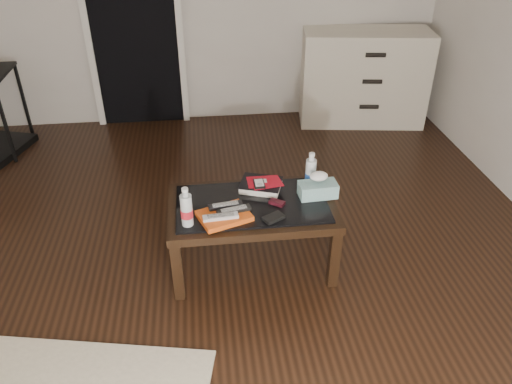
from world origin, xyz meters
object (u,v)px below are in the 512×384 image
Objects in this scene: tissue_box at (318,190)px; textbook at (261,185)px; water_bottle_left at (186,207)px; dresser at (363,77)px; coffee_table at (252,212)px; water_bottle_right at (311,170)px.

textbook is at bearing 155.86° from tissue_box.
textbook is at bearing 35.70° from water_bottle_left.
dresser is 2.26m from tissue_box.
tissue_box is at bearing -1.95° from textbook.
tissue_box is (0.41, 0.03, 0.11)m from coffee_table.
textbook is 0.57m from water_bottle_left.
tissue_box is at bearing 4.19° from coffee_table.
coffee_table is 0.46m from water_bottle_left.
water_bottle_right is 0.13m from tissue_box.
water_bottle_left is 0.82m from tissue_box.
dresser reaches higher than tissue_box.
tissue_box is (0.02, -0.11, -0.07)m from water_bottle_right.
water_bottle_left is (-1.72, -2.26, 0.13)m from dresser.
dresser reaches higher than textbook.
water_bottle_left is 1.03× the size of tissue_box.
water_bottle_right reaches higher than coffee_table.
water_bottle_left is 1.00× the size of water_bottle_right.
water_bottle_left is at bearing -119.19° from dresser.
tissue_box is at bearing -77.71° from water_bottle_right.
water_bottle_right is at bearing 98.95° from tissue_box.
dresser reaches higher than coffee_table.
coffee_table is 4.20× the size of water_bottle_right.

